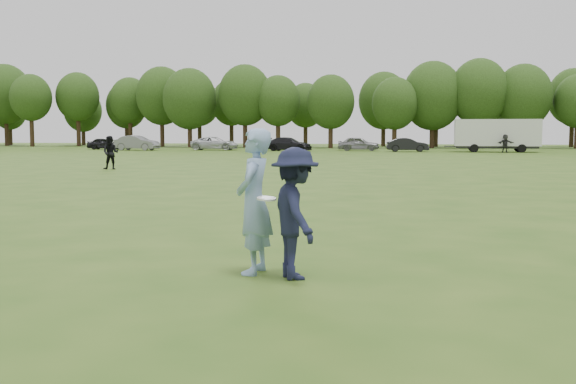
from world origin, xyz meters
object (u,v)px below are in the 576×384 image
object	(u,v)px
defender	(295,213)
car_c	(215,144)
thrower	(254,201)
car_f	(408,145)
player_far_a	(111,153)
car_d	(289,144)
car_e	(359,144)
cargo_trailer	(497,134)
car_b	(137,143)
player_far_d	(505,143)
car_a	(105,144)

from	to	relation	value
defender	car_c	distance (m)	64.11
thrower	car_f	distance (m)	58.75
player_far_a	car_d	bearing A→B (deg)	77.76
car_e	cargo_trailer	world-z (taller)	cargo_trailer
car_b	car_c	size ratio (longest dim) A/B	0.93
car_c	player_far_d	bearing A→B (deg)	-100.52
car_b	thrower	bearing A→B (deg)	-149.76
car_b	car_d	bearing A→B (deg)	-81.90
player_far_a	car_b	bearing A→B (deg)	103.97
player_far_d	car_c	bearing A→B (deg)	152.05
defender	player_far_a	bearing A→B (deg)	3.86
player_far_a	car_e	distance (m)	38.18
player_far_a	car_a	size ratio (longest dim) A/B	0.47
car_e	car_b	bearing A→B (deg)	94.71
defender	car_e	size ratio (longest dim) A/B	0.42
player_far_d	car_b	size ratio (longest dim) A/B	0.37
car_c	thrower	bearing A→B (deg)	-166.66
car_d	cargo_trailer	size ratio (longest dim) A/B	0.54
car_c	car_f	size ratio (longest dim) A/B	1.24
cargo_trailer	player_far_d	bearing A→B (deg)	-72.30
player_far_d	car_c	distance (m)	29.87
car_b	car_c	distance (m)	8.31
defender	player_far_d	world-z (taller)	defender
defender	car_b	bearing A→B (deg)	-1.33
car_d	car_f	size ratio (longest dim) A/B	1.17
player_far_a	car_b	size ratio (longest dim) A/B	0.37
thrower	car_c	bearing A→B (deg)	-160.18
car_c	car_d	distance (m)	8.52
player_far_d	car_e	bearing A→B (deg)	144.25
defender	car_d	size ratio (longest dim) A/B	0.38
player_far_d	car_d	distance (m)	21.37
thrower	car_d	distance (m)	60.27
car_c	car_e	world-z (taller)	car_e
car_e	car_f	xyz separation A→B (m)	(5.06, -2.28, -0.05)
car_a	cargo_trailer	distance (m)	41.98
car_c	car_e	xyz separation A→B (m)	(15.48, 0.34, 0.02)
car_f	car_c	bearing A→B (deg)	77.21
car_d	car_a	bearing A→B (deg)	92.33
car_b	player_far_d	bearing A→B (deg)	-86.27
car_d	car_f	bearing A→B (deg)	-85.96
car_b	car_c	world-z (taller)	car_b
defender	car_c	bearing A→B (deg)	-8.67
car_b	car_d	xyz separation A→B (m)	(16.39, 0.86, -0.09)
car_c	cargo_trailer	size ratio (longest dim) A/B	0.57
car_c	car_f	xyz separation A→B (m)	(20.54, -1.93, -0.03)
thrower	cargo_trailer	xyz separation A→B (m)	(9.68, 59.35, 0.74)
thrower	car_c	distance (m)	63.71
thrower	car_d	bearing A→B (deg)	-167.39
player_far_d	car_d	xyz separation A→B (m)	(-21.30, 1.76, -0.17)
car_f	thrower	bearing A→B (deg)	171.51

